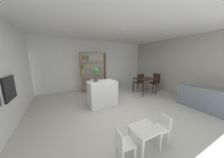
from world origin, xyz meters
name	(u,v)px	position (x,y,z in m)	size (l,w,h in m)	color
ground_plane	(118,110)	(0.00, 0.00, 0.00)	(9.54, 9.54, 0.00)	beige
ceiling_slab	(119,23)	(0.00, 0.00, 2.76)	(6.93, 6.11, 0.06)	white
back_partition	(92,65)	(0.00, 3.02, 1.36)	(6.93, 0.06, 2.73)	white
right_partition_gray	(181,67)	(3.44, 0.00, 1.36)	(0.06, 6.11, 2.73)	#B2ADA3
built_in_oven	(9,88)	(-2.77, 0.39, 1.05)	(0.06, 0.61, 0.57)	black
kitchen_island	(102,93)	(-0.32, 0.65, 0.46)	(1.02, 0.64, 0.91)	white
potted_plant_on_island	(96,74)	(-0.53, 0.70, 1.21)	(0.19, 0.19, 0.50)	#4C4C51
open_bookshelf	(92,73)	(-0.11, 2.60, 1.01)	(1.38, 0.30, 2.07)	#997551
child_table	(145,132)	(-0.34, -1.56, 0.37)	(0.52, 0.45, 0.45)	silver
child_chair_right	(162,127)	(0.14, -1.56, 0.32)	(0.33, 0.33, 0.58)	white
child_chair_left	(123,143)	(-0.82, -1.55, 0.31)	(0.30, 0.30, 0.55)	silver
dining_table	(145,80)	(2.10, 0.90, 0.69)	(0.98, 0.81, 0.78)	black
dining_chair_window_side	(155,81)	(2.81, 0.90, 0.58)	(0.46, 0.44, 0.97)	black
dining_chair_far	(139,81)	(2.10, 1.32, 0.55)	(0.44, 0.46, 0.94)	black
sofa	(215,104)	(2.79, -1.56, 0.27)	(0.93, 2.03, 0.79)	slate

